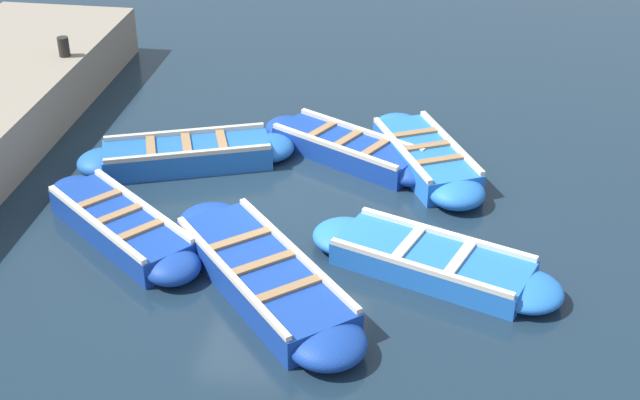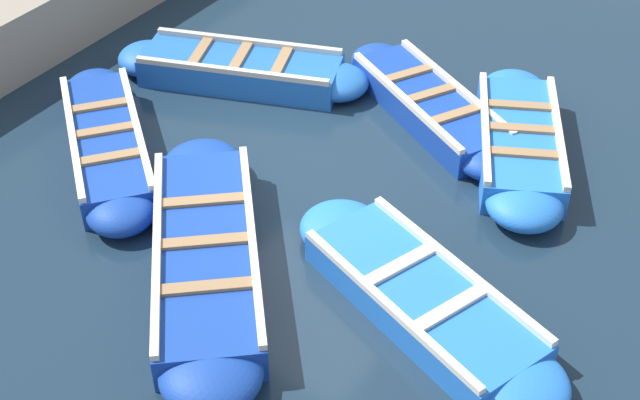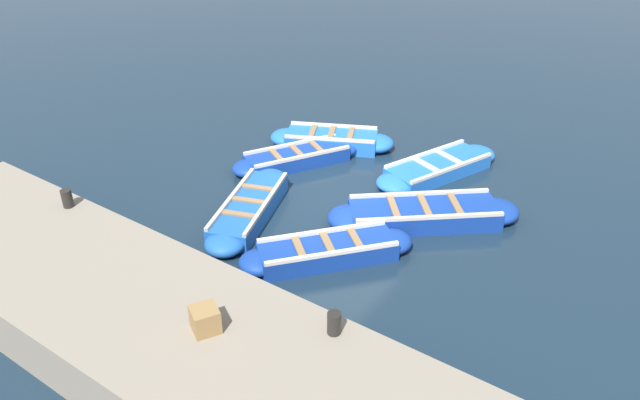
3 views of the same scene
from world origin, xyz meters
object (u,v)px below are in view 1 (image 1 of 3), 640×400
at_px(boat_bow_out, 425,158).
at_px(bollard_north, 64,47).
at_px(boat_tucked, 187,155).
at_px(boat_centre, 264,276).
at_px(boat_mid_row, 120,226).
at_px(boat_alongside, 432,262).
at_px(boat_stern_in, 347,149).

distance_m(boat_bow_out, bollard_north, 6.81).
distance_m(boat_tucked, boat_centre, 3.64).
relative_size(boat_bow_out, boat_centre, 0.88).
relative_size(boat_mid_row, bollard_north, 8.77).
xyz_separation_m(boat_alongside, boat_centre, (2.12, 0.70, 0.04)).
xyz_separation_m(boat_stern_in, bollard_north, (5.28, -1.41, 0.93)).
relative_size(boat_tucked, boat_bow_out, 1.09).
bearing_deg(boat_tucked, boat_centre, 121.20).
bearing_deg(boat_centre, bollard_north, -47.76).
height_order(boat_alongside, bollard_north, bollard_north).
relative_size(boat_stern_in, bollard_north, 9.23).
xyz_separation_m(boat_tucked, boat_stern_in, (-2.50, -0.62, -0.02)).
bearing_deg(boat_bow_out, boat_centre, 62.11).
height_order(boat_tucked, boat_stern_in, boat_tucked).
relative_size(boat_mid_row, boat_bow_out, 0.95).
xyz_separation_m(boat_mid_row, boat_centre, (-2.22, 0.90, 0.01)).
height_order(boat_mid_row, bollard_north, bollard_north).
height_order(boat_stern_in, boat_centre, boat_centre).
xyz_separation_m(boat_mid_row, boat_bow_out, (-4.12, -2.67, 0.01)).
distance_m(boat_mid_row, boat_bow_out, 4.91).
distance_m(boat_mid_row, boat_stern_in, 4.01).
bearing_deg(boat_alongside, boat_tucked, -31.13).
bearing_deg(boat_mid_row, boat_tucked, -98.65).
bearing_deg(boat_centre, boat_bow_out, -117.89).
height_order(boat_tucked, boat_centre, boat_centre).
relative_size(boat_alongside, boat_bow_out, 1.11).
height_order(boat_mid_row, boat_alongside, boat_mid_row).
distance_m(boat_mid_row, boat_centre, 2.40).
distance_m(boat_centre, bollard_north, 7.00).
relative_size(boat_centre, bollard_north, 10.53).
xyz_separation_m(boat_centre, bollard_north, (4.67, -5.14, 0.91)).
height_order(boat_bow_out, bollard_north, bollard_north).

